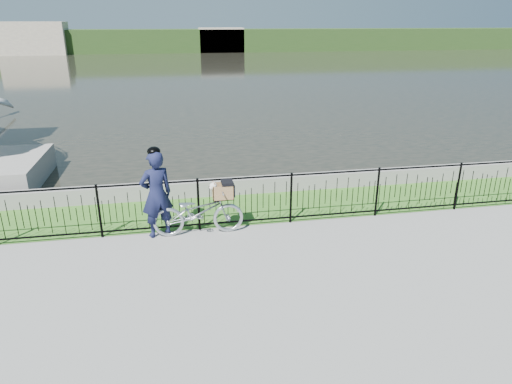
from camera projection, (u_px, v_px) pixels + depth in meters
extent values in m
plane|color=gray|center=(260.00, 261.00, 8.46)|extent=(120.00, 120.00, 0.00)
cube|color=#386C21|center=(239.00, 208.00, 10.84)|extent=(60.00, 2.00, 0.01)
plane|color=black|center=(186.00, 73.00, 38.79)|extent=(120.00, 120.00, 0.00)
cube|color=gray|center=(233.00, 186.00, 11.69)|extent=(60.00, 0.30, 0.40)
cube|color=#253F18|center=(177.00, 41.00, 63.08)|extent=(120.00, 6.00, 3.00)
cube|color=#AB9F89|center=(34.00, 38.00, 57.97)|extent=(8.00, 4.00, 4.00)
cube|color=#AB9F89|center=(221.00, 40.00, 62.70)|extent=(6.00, 3.00, 3.20)
imported|color=silver|center=(198.00, 212.00, 9.39)|extent=(1.86, 0.65, 0.98)
cube|color=black|center=(223.00, 198.00, 9.39)|extent=(0.38, 0.18, 0.02)
cube|color=olive|center=(223.00, 198.00, 9.39)|extent=(0.43, 0.30, 0.01)
cube|color=olive|center=(222.00, 189.00, 9.47)|extent=(0.43, 0.02, 0.31)
cube|color=olive|center=(224.00, 194.00, 9.20)|extent=(0.43, 0.02, 0.31)
cube|color=olive|center=(233.00, 191.00, 9.37)|extent=(0.02, 0.30, 0.31)
cube|color=olive|center=(213.00, 192.00, 9.30)|extent=(0.01, 0.30, 0.31)
cube|color=black|center=(227.00, 183.00, 9.28)|extent=(0.23, 0.32, 0.06)
cube|color=black|center=(234.00, 189.00, 9.36)|extent=(0.02, 0.32, 0.25)
ellipsoid|color=silver|center=(222.00, 192.00, 9.34)|extent=(0.31, 0.22, 0.20)
sphere|color=silver|center=(213.00, 186.00, 9.23)|extent=(0.15, 0.15, 0.15)
sphere|color=silver|center=(211.00, 188.00, 9.22)|extent=(0.07, 0.07, 0.07)
sphere|color=black|center=(210.00, 188.00, 9.21)|extent=(0.02, 0.02, 0.02)
cone|color=#945D3D|center=(213.00, 182.00, 9.27)|extent=(0.06, 0.08, 0.08)
cone|color=#945D3D|center=(214.00, 184.00, 9.18)|extent=(0.06, 0.08, 0.08)
imported|color=#131736|center=(156.00, 194.00, 9.17)|extent=(0.77, 0.64, 1.81)
ellipsoid|color=black|center=(153.00, 152.00, 8.86)|extent=(0.26, 0.29, 0.18)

